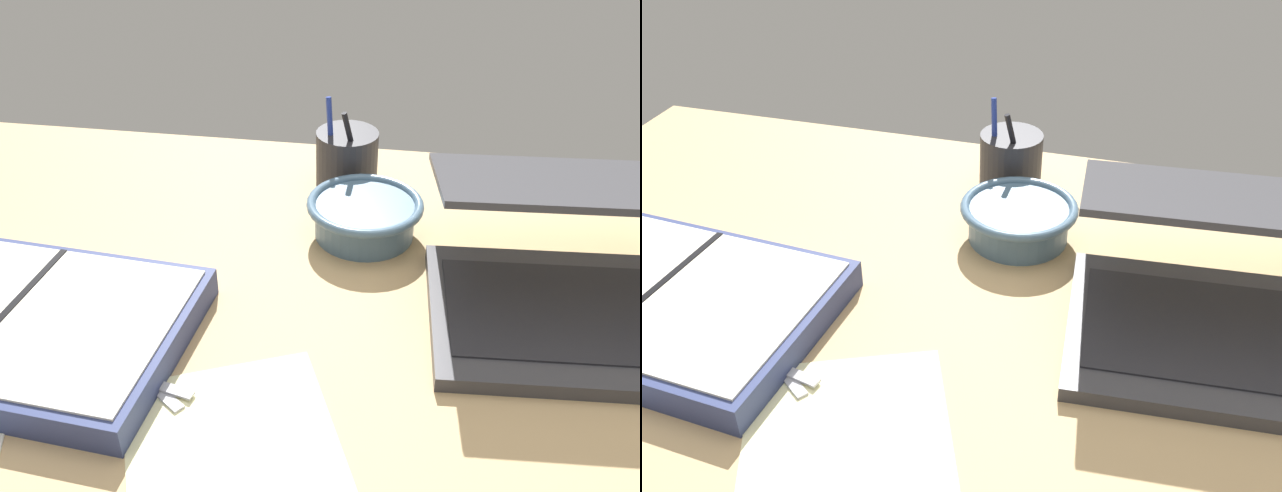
{
  "view_description": "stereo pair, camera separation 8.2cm",
  "coord_description": "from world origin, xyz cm",
  "views": [
    {
      "loc": [
        7.93,
        -56.76,
        55.0
      ],
      "look_at": [
        -2.62,
        10.04,
        9.0
      ],
      "focal_mm": 40.0,
      "sensor_mm": 36.0,
      "label": 1
    },
    {
      "loc": [
        15.9,
        -55.0,
        55.0
      ],
      "look_at": [
        -2.62,
        10.04,
        9.0
      ],
      "focal_mm": 40.0,
      "sensor_mm": 36.0,
      "label": 2
    }
  ],
  "objects": [
    {
      "name": "pen_cup",
      "position": [
        -2.88,
        37.15,
        6.36
      ],
      "size": [
        9.16,
        9.16,
        13.98
      ],
      "color": "#28282D",
      "rests_on": "desk_top"
    },
    {
      "name": "paper_sheet_front",
      "position": [
        -5.62,
        -17.42,
        2.08
      ],
      "size": [
        29.5,
        34.07,
        0.16
      ],
      "primitive_type": "cube",
      "rotation": [
        0.0,
        0.0,
        0.42
      ],
      "color": "#F4EFB2",
      "rests_on": "desk_top"
    },
    {
      "name": "scissors",
      "position": [
        -21.0,
        -6.23,
        2.34
      ],
      "size": [
        12.27,
        8.57,
        0.8
      ],
      "rotation": [
        0.0,
        0.0,
        -0.42
      ],
      "color": "#B7B7BC",
      "rests_on": "desk_top"
    },
    {
      "name": "desk_top",
      "position": [
        0.0,
        0.0,
        1.0
      ],
      "size": [
        140.0,
        100.0,
        2.0
      ],
      "primitive_type": "cube",
      "color": "tan",
      "rests_on": "ground"
    },
    {
      "name": "bowl",
      "position": [
        1.22,
        23.93,
        5.0
      ],
      "size": [
        15.57,
        15.57,
        5.35
      ],
      "color": "slate",
      "rests_on": "desk_top"
    },
    {
      "name": "laptop",
      "position": [
        25.56,
        12.1,
        7.36
      ],
      "size": [
        32.95,
        34.78,
        16.99
      ],
      "rotation": [
        0.0,
        0.0,
        0.07
      ],
      "color": "#38383D",
      "rests_on": "desk_top"
    },
    {
      "name": "planner",
      "position": [
        -34.86,
        -2.84,
        3.89
      ],
      "size": [
        40.17,
        28.36,
        3.97
      ],
      "rotation": [
        0.0,
        0.0,
        -0.07
      ],
      "color": "navy",
      "rests_on": "desk_top"
    }
  ]
}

